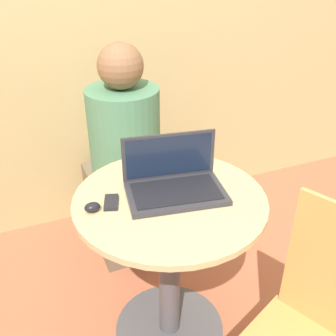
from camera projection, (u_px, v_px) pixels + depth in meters
ground_plane at (169, 329)px, 1.90m from camera, size 12.00×12.00×0.00m
back_wall at (92, 11)px, 2.14m from camera, size 7.00×0.05×2.60m
round_table at (170, 248)px, 1.65m from camera, size 0.75×0.75×0.77m
laptop at (174, 181)px, 1.54m from camera, size 0.41×0.29×0.21m
cell_phone at (111, 202)px, 1.47m from camera, size 0.08×0.10×0.02m
computer_mouse at (92, 207)px, 1.43m from camera, size 0.06×0.04×0.04m
person_seated at (123, 173)px, 2.17m from camera, size 0.36×0.57×1.23m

